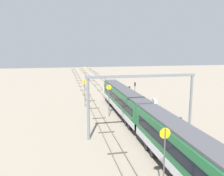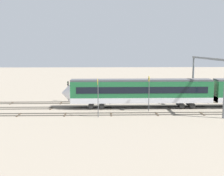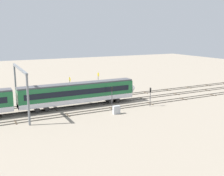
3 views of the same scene
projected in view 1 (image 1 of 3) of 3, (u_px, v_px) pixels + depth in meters
ground_plane at (116, 107)px, 49.39m from camera, size 208.55×208.55×0.00m
track_near_foreground at (138, 106)px, 50.35m from camera, size 192.55×2.40×0.16m
track_with_train at (116, 107)px, 49.38m from camera, size 192.55×2.40×0.16m
track_middle at (94, 108)px, 48.40m from camera, size 192.55×2.40×0.16m
overhead_gantry at (142, 92)px, 32.42m from camera, size 0.40×15.56×8.68m
speed_sign_near_foreground at (85, 89)px, 49.40m from camera, size 0.14×0.94×5.77m
speed_sign_mid_trackside at (109, 96)px, 42.27m from camera, size 0.14×0.92×5.81m
speed_sign_far_trackside at (164, 153)px, 19.36m from camera, size 0.14×0.93×5.93m
speed_sign_distant_end at (85, 71)px, 97.08m from camera, size 0.14×0.84×4.59m
signal_light_trackside_approach at (129, 93)px, 50.41m from camera, size 0.31×0.32×4.17m
signal_light_trackside_departure at (135, 88)px, 57.99m from camera, size 0.31×0.32×3.90m
relay_cabinet at (154, 103)px, 50.19m from camera, size 1.36×0.67×1.58m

